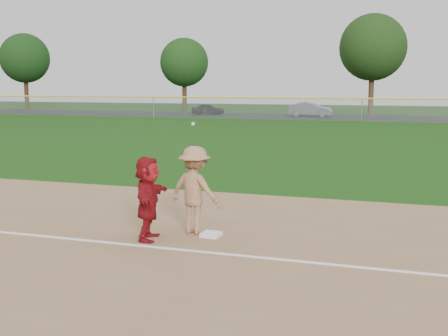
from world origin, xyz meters
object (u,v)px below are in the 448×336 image
(car_left, at_px, (208,109))
(car_mid, at_px, (310,109))
(first_base, at_px, (211,234))
(base_runner, at_px, (148,198))

(car_left, bearing_deg, car_mid, -108.26)
(first_base, bearing_deg, car_left, 109.93)
(first_base, distance_m, base_runner, 1.54)
(first_base, relative_size, base_runner, 0.22)
(base_runner, xyz_separation_m, car_left, (-15.53, 46.60, -0.28))
(first_base, relative_size, car_mid, 0.09)
(first_base, height_order, car_mid, car_mid)
(first_base, relative_size, car_left, 0.11)
(first_base, distance_m, car_mid, 46.26)
(car_left, xyz_separation_m, car_mid, (11.02, -0.08, 0.13))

